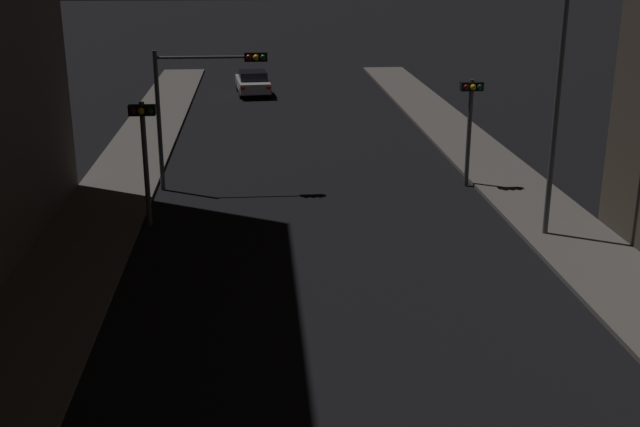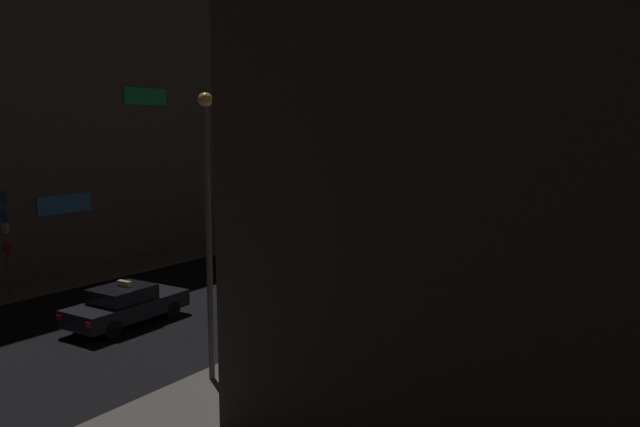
% 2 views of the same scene
% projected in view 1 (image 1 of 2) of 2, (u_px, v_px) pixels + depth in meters
% --- Properties ---
extents(sidewalk_left, '(2.86, 64.05, 0.13)m').
position_uv_depth(sidewalk_left, '(108.00, 203.00, 27.10)').
color(sidewalk_left, '#5B5651').
rests_on(sidewalk_left, ground_plane).
extents(sidewalk_right, '(2.86, 64.05, 0.13)m').
position_uv_depth(sidewalk_right, '(522.00, 194.00, 28.19)').
color(sidewalk_right, '#5B5651').
rests_on(sidewalk_right, ground_plane).
extents(far_car, '(2.16, 4.58, 1.42)m').
position_uv_depth(far_car, '(253.00, 82.00, 47.88)').
color(far_car, '#B7B7BC').
rests_on(far_car, ground_plane).
extents(traffic_light_overhead, '(3.95, 0.42, 4.99)m').
position_uv_depth(traffic_light_overhead, '(201.00, 90.00, 27.83)').
color(traffic_light_overhead, '#47474C').
rests_on(traffic_light_overhead, ground_plane).
extents(traffic_light_left_kerb, '(0.80, 0.42, 3.92)m').
position_uv_depth(traffic_light_left_kerb, '(144.00, 139.00, 24.26)').
color(traffic_light_left_kerb, '#47474C').
rests_on(traffic_light_left_kerb, ground_plane).
extents(traffic_light_right_kerb, '(0.80, 0.42, 3.93)m').
position_uv_depth(traffic_light_right_kerb, '(470.00, 111.00, 28.46)').
color(traffic_light_right_kerb, '#47474C').
rests_on(traffic_light_right_kerb, ground_plane).
extents(street_lamp_far_block, '(0.53, 0.53, 8.99)m').
position_uv_depth(street_lamp_far_block, '(564.00, 27.00, 22.17)').
color(street_lamp_far_block, '#47474C').
rests_on(street_lamp_far_block, sidewalk_right).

